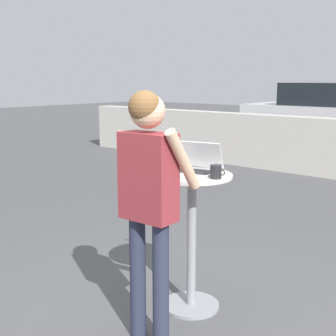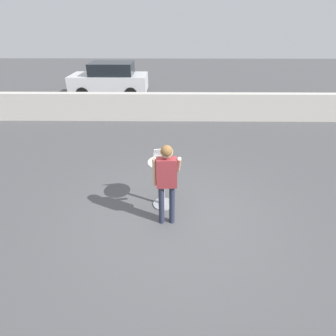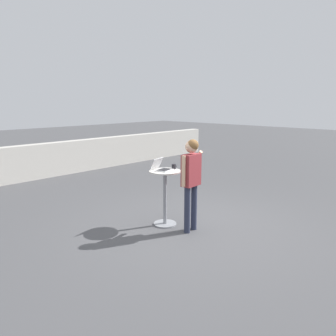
{
  "view_description": "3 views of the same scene",
  "coord_description": "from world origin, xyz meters",
  "px_view_note": "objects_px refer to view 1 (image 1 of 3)",
  "views": [
    {
      "loc": [
        1.83,
        -2.22,
        1.77
      ],
      "look_at": [
        -0.48,
        0.43,
        1.1
      ],
      "focal_mm": 50.0,
      "sensor_mm": 36.0,
      "label": 1
    },
    {
      "loc": [
        -0.13,
        -4.14,
        3.56
      ],
      "look_at": [
        -0.18,
        0.33,
        1.02
      ],
      "focal_mm": 28.0,
      "sensor_mm": 36.0,
      "label": 2
    },
    {
      "loc": [
        -4.64,
        -3.7,
        2.35
      ],
      "look_at": [
        -0.51,
        0.19,
        1.2
      ],
      "focal_mm": 35.0,
      "sensor_mm": 36.0,
      "label": 3
    }
  ],
  "objects_px": {
    "cafe_table": "(192,228)",
    "laptop": "(197,166)",
    "standing_person": "(148,187)",
    "coffee_mug": "(216,172)",
    "parked_car_near_street": "(322,114)"
  },
  "relations": [
    {
      "from": "coffee_mug",
      "to": "standing_person",
      "type": "xyz_separation_m",
      "value": [
        -0.15,
        -0.55,
        -0.04
      ]
    },
    {
      "from": "standing_person",
      "to": "parked_car_near_street",
      "type": "bearing_deg",
      "value": 107.23
    },
    {
      "from": "laptop",
      "to": "standing_person",
      "type": "xyz_separation_m",
      "value": [
        0.1,
        -0.64,
        -0.04
      ]
    },
    {
      "from": "cafe_table",
      "to": "coffee_mug",
      "type": "relative_size",
      "value": 9.12
    },
    {
      "from": "coffee_mug",
      "to": "parked_car_near_street",
      "type": "relative_size",
      "value": 0.03
    },
    {
      "from": "laptop",
      "to": "standing_person",
      "type": "relative_size",
      "value": 0.24
    },
    {
      "from": "laptop",
      "to": "coffee_mug",
      "type": "bearing_deg",
      "value": -21.22
    },
    {
      "from": "cafe_table",
      "to": "standing_person",
      "type": "bearing_deg",
      "value": -81.53
    },
    {
      "from": "cafe_table",
      "to": "laptop",
      "type": "xyz_separation_m",
      "value": [
        -0.01,
        0.08,
        0.47
      ]
    },
    {
      "from": "cafe_table",
      "to": "parked_car_near_street",
      "type": "distance_m",
      "value": 9.88
    },
    {
      "from": "standing_person",
      "to": "parked_car_near_street",
      "type": "xyz_separation_m",
      "value": [
        -3.09,
        9.98,
        -0.24
      ]
    },
    {
      "from": "coffee_mug",
      "to": "parked_car_near_street",
      "type": "bearing_deg",
      "value": 108.96
    },
    {
      "from": "laptop",
      "to": "coffee_mug",
      "type": "height_order",
      "value": "laptop"
    },
    {
      "from": "coffee_mug",
      "to": "laptop",
      "type": "bearing_deg",
      "value": 158.78
    },
    {
      "from": "coffee_mug",
      "to": "standing_person",
      "type": "height_order",
      "value": "standing_person"
    }
  ]
}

